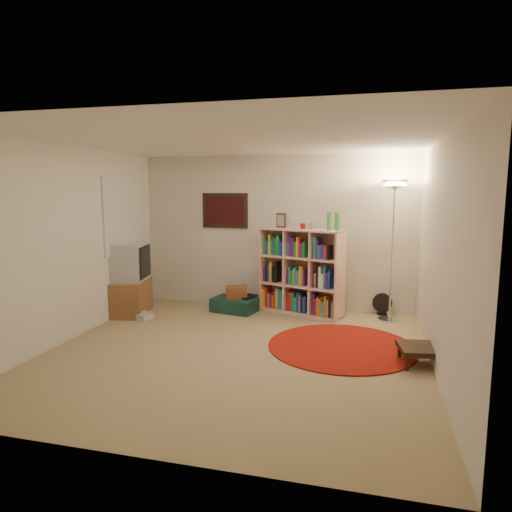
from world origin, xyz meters
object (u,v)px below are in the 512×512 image
(bookshelf, at_px, (300,273))
(tv_stand, at_px, (129,280))
(side_table, at_px, (421,349))
(floor_lamp, at_px, (394,205))
(floor_fan, at_px, (382,304))
(suitcase, at_px, (234,305))

(bookshelf, relative_size, tv_stand, 1.42)
(bookshelf, bearing_deg, side_table, -28.89)
(bookshelf, relative_size, floor_lamp, 0.77)
(floor_fan, bearing_deg, tv_stand, -162.20)
(bookshelf, xyz_separation_m, floor_lamp, (1.37, -0.13, 1.08))
(floor_fan, relative_size, suitcase, 0.46)
(floor_lamp, xyz_separation_m, floor_fan, (-0.10, 0.32, -1.56))
(floor_lamp, relative_size, suitcase, 2.75)
(tv_stand, height_order, side_table, tv_stand)
(bookshelf, xyz_separation_m, suitcase, (-1.03, -0.19, -0.54))
(floor_lamp, xyz_separation_m, tv_stand, (-3.97, -0.60, -1.19))
(bookshelf, height_order, floor_fan, bookshelf)
(floor_fan, bearing_deg, suitcase, -166.07)
(tv_stand, distance_m, side_table, 4.41)
(floor_fan, relative_size, tv_stand, 0.31)
(bookshelf, height_order, tv_stand, bookshelf)
(bookshelf, distance_m, side_table, 2.51)
(suitcase, bearing_deg, floor_lamp, 12.96)
(floor_fan, xyz_separation_m, suitcase, (-2.31, -0.38, -0.06))
(bookshelf, relative_size, side_table, 3.01)
(floor_fan, height_order, suitcase, floor_fan)
(tv_stand, bearing_deg, floor_lamp, -3.19)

